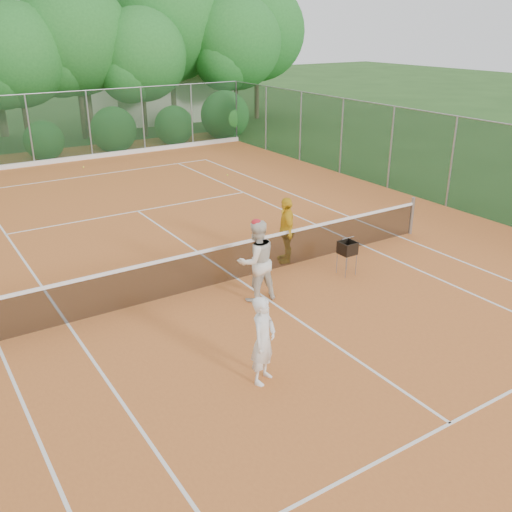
{
  "coord_description": "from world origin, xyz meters",
  "views": [
    {
      "loc": [
        -6.45,
        -10.81,
        5.81
      ],
      "look_at": [
        -0.25,
        -1.2,
        1.1
      ],
      "focal_mm": 40.0,
      "sensor_mm": 36.0,
      "label": 1
    }
  ],
  "objects_px": {
    "player_white": "(263,340)",
    "player_center_grp": "(256,261)",
    "ball_hopper": "(347,249)",
    "player_yellow": "(286,230)"
  },
  "relations": [
    {
      "from": "player_center_grp",
      "to": "player_yellow",
      "type": "bearing_deg",
      "value": 38.1
    },
    {
      "from": "ball_hopper",
      "to": "player_white",
      "type": "bearing_deg",
      "value": -165.05
    },
    {
      "from": "player_center_grp",
      "to": "player_yellow",
      "type": "relative_size",
      "value": 1.1
    },
    {
      "from": "player_white",
      "to": "player_center_grp",
      "type": "bearing_deg",
      "value": 28.9
    },
    {
      "from": "player_white",
      "to": "ball_hopper",
      "type": "xyz_separation_m",
      "value": [
        4.23,
        2.67,
        -0.13
      ]
    },
    {
      "from": "player_center_grp",
      "to": "player_white",
      "type": "bearing_deg",
      "value": -120.71
    },
    {
      "from": "player_center_grp",
      "to": "ball_hopper",
      "type": "distance_m",
      "value": 2.64
    },
    {
      "from": "player_yellow",
      "to": "ball_hopper",
      "type": "relative_size",
      "value": 2.03
    },
    {
      "from": "player_white",
      "to": "ball_hopper",
      "type": "height_order",
      "value": "player_white"
    },
    {
      "from": "ball_hopper",
      "to": "player_center_grp",
      "type": "bearing_deg",
      "value": 162.03
    }
  ]
}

